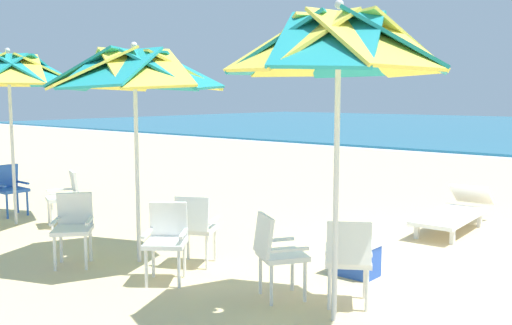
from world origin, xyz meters
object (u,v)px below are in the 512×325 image
object	(u,v)px
plastic_chair_4	(166,237)
cooler_box	(356,258)
beach_umbrella_2	(9,72)
plastic_chair_1	(276,250)
beach_umbrella_1	(135,72)
plastic_chair_6	(66,195)
sun_lounger_1	(454,212)
plastic_chair_5	(10,187)
plastic_chair_3	(195,226)
plastic_chair_2	(73,224)
beach_umbrella_0	(338,48)
plastic_chair_0	(348,257)

from	to	relation	value
plastic_chair_4	cooler_box	xyz separation A→B (m)	(1.51, 1.50, -0.30)
beach_umbrella_2	cooler_box	distance (m)	6.04
plastic_chair_1	beach_umbrella_1	world-z (taller)	beach_umbrella_1
plastic_chair_6	sun_lounger_1	bearing A→B (deg)	37.18
beach_umbrella_2	plastic_chair_5	bearing A→B (deg)	158.73
plastic_chair_1	sun_lounger_1	world-z (taller)	plastic_chair_1
plastic_chair_1	beach_umbrella_2	xyz separation A→B (m)	(-5.25, -0.04, 1.91)
plastic_chair_1	beach_umbrella_2	world-z (taller)	beach_umbrella_2
plastic_chair_1	sun_lounger_1	xyz separation A→B (m)	(0.27, 4.06, -0.22)
plastic_chair_5	sun_lounger_1	size ratio (longest dim) A/B	0.40
plastic_chair_4	plastic_chair_6	bearing A→B (deg)	166.88
plastic_chair_3	beach_umbrella_2	size ratio (longest dim) A/B	0.31
sun_lounger_1	plastic_chair_4	bearing A→B (deg)	-109.35
plastic_chair_2	plastic_chair_5	world-z (taller)	same
plastic_chair_1	plastic_chair_4	distance (m)	1.32
plastic_chair_3	plastic_chair_4	world-z (taller)	same
plastic_chair_4	beach_umbrella_1	bearing A→B (deg)	162.63
plastic_chair_1	beach_umbrella_2	bearing A→B (deg)	-179.58
beach_umbrella_0	sun_lounger_1	xyz separation A→B (m)	(-0.49, 4.16, -2.17)
plastic_chair_0	plastic_chair_6	xyz separation A→B (m)	(-5.19, 0.15, 0.00)
plastic_chair_4	beach_umbrella_2	xyz separation A→B (m)	(-3.97, 0.29, 1.91)
beach_umbrella_2	sun_lounger_1	world-z (taller)	beach_umbrella_2
plastic_chair_0	cooler_box	xyz separation A→B (m)	(-0.43, 0.90, -0.30)
plastic_chair_0	plastic_chair_1	xyz separation A→B (m)	(-0.67, -0.28, 0.00)
cooler_box	plastic_chair_6	bearing A→B (deg)	-171.09
beach_umbrella_0	plastic_chair_3	distance (m)	2.95
plastic_chair_0	plastic_chair_4	bearing A→B (deg)	-162.62
beach_umbrella_0	plastic_chair_5	size ratio (longest dim) A/B	3.30
beach_umbrella_0	plastic_chair_5	bearing A→B (deg)	177.06
plastic_chair_0	beach_umbrella_2	size ratio (longest dim) A/B	0.31
plastic_chair_0	beach_umbrella_1	size ratio (longest dim) A/B	0.32
plastic_chair_4	plastic_chair_0	bearing A→B (deg)	17.38
plastic_chair_4	cooler_box	distance (m)	2.15
plastic_chair_0	cooler_box	distance (m)	1.04
plastic_chair_2	beach_umbrella_1	bearing A→B (deg)	48.42
beach_umbrella_1	plastic_chair_6	distance (m)	3.08
beach_umbrella_1	cooler_box	bearing A→B (deg)	28.27
beach_umbrella_0	plastic_chair_1	xyz separation A→B (m)	(-0.76, 0.10, -1.95)
plastic_chair_1	plastic_chair_5	bearing A→B (deg)	177.66
plastic_chair_1	beach_umbrella_1	bearing A→B (deg)	-177.86
plastic_chair_4	plastic_chair_5	size ratio (longest dim) A/B	1.00
sun_lounger_1	plastic_chair_3	bearing A→B (deg)	-113.88
plastic_chair_3	plastic_chair_6	distance (m)	3.11
plastic_chair_5	plastic_chair_2	bearing A→B (deg)	-14.92
plastic_chair_1	sun_lounger_1	bearing A→B (deg)	86.22
beach_umbrella_0	plastic_chair_6	distance (m)	5.65
plastic_chair_5	cooler_box	distance (m)	6.29
sun_lounger_1	cooler_box	bearing A→B (deg)	-90.57
plastic_chair_2	beach_umbrella_2	bearing A→B (deg)	166.90
plastic_chair_1	cooler_box	distance (m)	1.23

